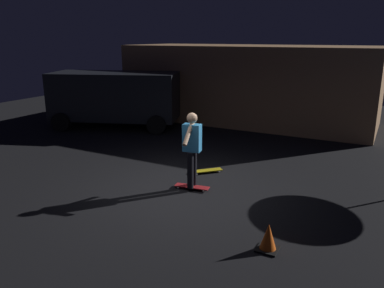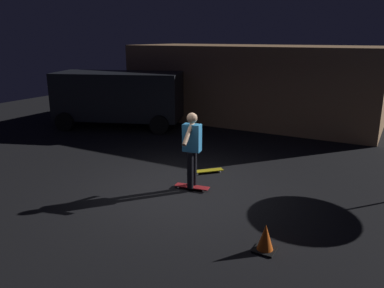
# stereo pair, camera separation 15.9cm
# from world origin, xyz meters

# --- Properties ---
(ground_plane) EXTENTS (28.00, 28.00, 0.00)m
(ground_plane) POSITION_xyz_m (0.00, 0.00, 0.00)
(ground_plane) COLOR black
(low_building) EXTENTS (9.68, 3.79, 2.96)m
(low_building) POSITION_xyz_m (-1.30, 7.82, 1.48)
(low_building) COLOR #AD7F56
(low_building) RESTS_ON ground_plane
(parked_van) EXTENTS (4.97, 3.53, 2.03)m
(parked_van) POSITION_xyz_m (-5.26, 4.32, 1.16)
(parked_van) COLOR black
(parked_van) RESTS_ON ground_plane
(skateboard_ridden) EXTENTS (0.80, 0.31, 0.07)m
(skateboard_ridden) POSITION_xyz_m (0.20, 0.16, 0.06)
(skateboard_ridden) COLOR #AD1E23
(skateboard_ridden) RESTS_ON ground_plane
(skateboard_spare) EXTENTS (0.69, 0.70, 0.07)m
(skateboard_spare) POSITION_xyz_m (0.02, 1.28, 0.06)
(skateboard_spare) COLOR gold
(skateboard_spare) RESTS_ON ground_plane
(skater) EXTENTS (0.41, 0.98, 1.67)m
(skater) POSITION_xyz_m (0.20, 0.16, 1.04)
(skater) COLOR black
(skater) RESTS_ON skateboard_ridden
(traffic_cone) EXTENTS (0.34, 0.34, 0.46)m
(traffic_cone) POSITION_xyz_m (2.47, -1.52, 0.21)
(traffic_cone) COLOR black
(traffic_cone) RESTS_ON ground_plane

